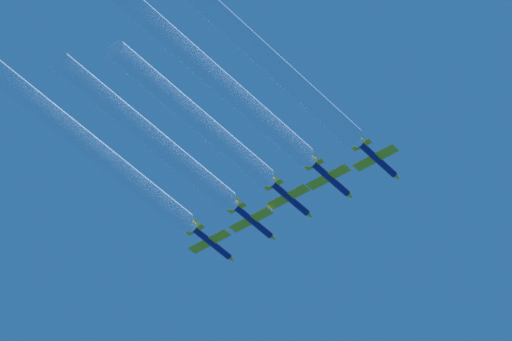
{
  "coord_description": "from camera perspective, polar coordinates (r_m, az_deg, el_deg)",
  "views": [
    {
      "loc": [
        159.88,
        -211.62,
        2.09
      ],
      "look_at": [
        0.12,
        -10.39,
        236.63
      ],
      "focal_mm": 136.89,
      "sensor_mm": 36.0,
      "label": 1
    }
  ],
  "objects": [
    {
      "name": "jet_far_left",
      "position": [
        363.39,
        -1.28,
        -2.15
      ],
      "size": [
        8.72,
        12.69,
        3.05
      ],
      "color": "navy"
    },
    {
      "name": "jet_inner_right",
      "position": [
        350.24,
        2.21,
        -0.26
      ],
      "size": [
        8.72,
        12.69,
        3.05
      ],
      "color": "navy"
    },
    {
      "name": "jet_inner_left",
      "position": [
        357.94,
        -0.06,
        -1.51
      ],
      "size": [
        8.72,
        12.69,
        3.05
      ],
      "color": "navy"
    },
    {
      "name": "smoke_trail_inner_left",
      "position": [
        341.43,
        -3.12,
        1.0
      ],
      "size": [
        3.84,
        46.91,
        3.84
      ],
      "color": "white"
    },
    {
      "name": "jet_far_right",
      "position": [
        346.23,
        3.6,
        0.31
      ],
      "size": [
        8.72,
        12.69,
        3.05
      ],
      "color": "navy"
    },
    {
      "name": "smoke_trail_inner_right",
      "position": [
        331.51,
        -1.17,
        2.7
      ],
      "size": [
        3.84,
        53.72,
        3.84
      ],
      "color": "white"
    },
    {
      "name": "smoke_trail_far_right",
      "position": [
        329.63,
        0.72,
        2.91
      ],
      "size": [
        3.84,
        44.95,
        3.84
      ],
      "color": "white"
    },
    {
      "name": "jet_center",
      "position": [
        354.0,
        1.02,
        -0.84
      ],
      "size": [
        8.72,
        12.69,
        3.05
      ],
      "color": "navy"
    },
    {
      "name": "smoke_trail_far_left",
      "position": [
        344.9,
        -4.81,
        0.67
      ],
      "size": [
        3.84,
        55.38,
        3.84
      ],
      "color": "white"
    },
    {
      "name": "smoke_trail_center",
      "position": [
        338.55,
        -1.77,
        1.53
      ],
      "size": [
        3.84,
        42.4,
        3.84
      ],
      "color": "white"
    }
  ]
}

